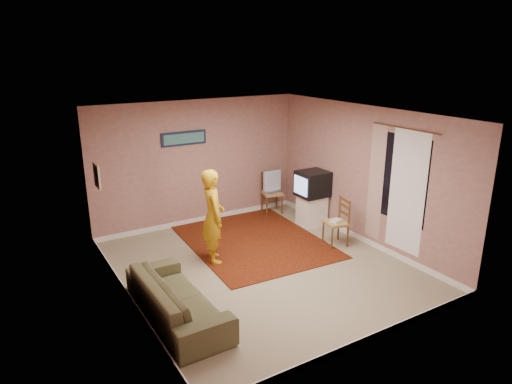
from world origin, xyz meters
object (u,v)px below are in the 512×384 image
sofa (177,298)px  crt_tv (312,184)px  chair_a (272,188)px  person (213,216)px  chair_b (336,217)px  tv_cabinet (312,210)px

sofa → crt_tv: bearing=-64.6°
crt_tv → chair_a: crt_tv is taller
chair_a → sofa: 4.52m
chair_a → person: size_ratio=0.30×
chair_b → sofa: size_ratio=0.24×
crt_tv → chair_a: size_ratio=1.23×
crt_tv → chair_a: 1.16m
tv_cabinet → crt_tv: bearing=179.5°
sofa → chair_b: bearing=-78.1°
chair_b → tv_cabinet: bearing=178.0°
person → tv_cabinet: bearing=-66.2°
chair_a → chair_b: (0.05, -2.13, -0.01)m
chair_b → sofa: bearing=-65.8°
crt_tv → chair_b: (-0.25, -1.06, -0.35)m
crt_tv → chair_b: 1.15m
chair_a → crt_tv: bearing=-61.7°
chair_b → sofa: (-3.49, -0.79, -0.25)m
tv_cabinet → chair_a: chair_a is taller
chair_a → tv_cabinet: bearing=-61.4°
tv_cabinet → chair_a: 1.14m
crt_tv → sofa: bearing=-153.2°
person → chair_b: bearing=-91.3°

